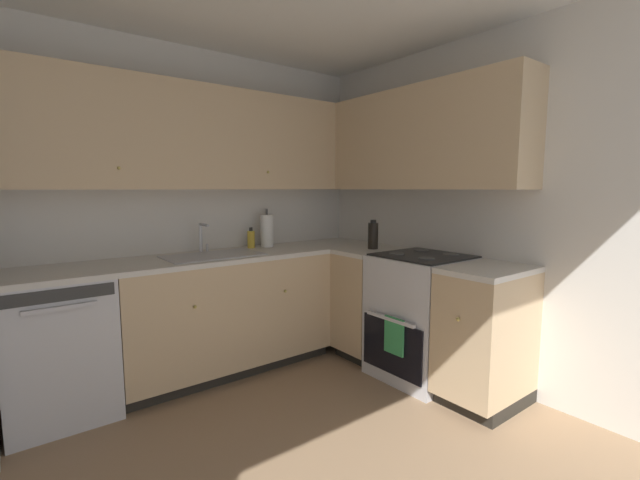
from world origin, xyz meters
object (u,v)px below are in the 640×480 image
object	(u,v)px
oven_range	(422,315)
soap_bottle	(251,239)
dishwasher	(58,347)
paper_towel_roll	(267,231)
oil_bottle	(373,235)

from	to	relation	value
oven_range	soap_bottle	size ratio (longest dim) A/B	6.16
dishwasher	paper_towel_roll	bearing A→B (deg)	5.78
oven_range	oil_bottle	bearing A→B (deg)	92.07
oil_bottle	dishwasher	bearing A→B (deg)	167.56
soap_bottle	oil_bottle	size ratio (longest dim) A/B	0.72
oven_range	paper_towel_roll	bearing A→B (deg)	119.15
dishwasher	soap_bottle	world-z (taller)	soap_bottle
oven_range	soap_bottle	xyz separation A→B (m)	(-0.79, 1.18, 0.52)
paper_towel_roll	oil_bottle	bearing A→B (deg)	-45.96
dishwasher	paper_towel_roll	world-z (taller)	paper_towel_roll
soap_bottle	oil_bottle	world-z (taller)	oil_bottle
dishwasher	oven_range	world-z (taller)	oven_range
dishwasher	oil_bottle	xyz separation A→B (m)	(2.22, -0.49, 0.58)
oven_range	paper_towel_roll	world-z (taller)	paper_towel_roll
oven_range	oil_bottle	distance (m)	0.76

